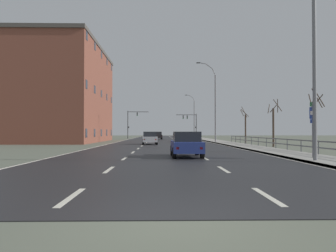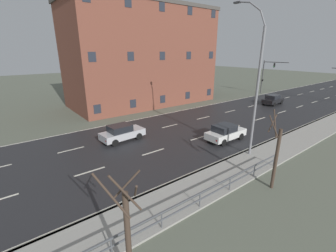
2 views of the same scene
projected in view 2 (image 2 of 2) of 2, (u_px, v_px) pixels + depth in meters
ground_plane at (232, 119)px, 28.82m from camera, size 160.00×160.00×0.12m
road_asphalt_strip at (280, 105)px, 35.72m from camera, size 14.00×120.00×0.03m
street_lamp_midground at (255, 85)px, 17.00m from camera, size 2.85×0.24×11.66m
traffic_signal_left at (267, 72)px, 43.98m from camera, size 4.81×0.36×6.36m
car_near_left at (122, 133)px, 21.44m from camera, size 2.02×4.19×1.57m
car_far_right at (225, 132)px, 21.48m from camera, size 1.85×4.11×1.57m
car_mid_centre at (273, 100)px, 35.94m from camera, size 2.03×4.20×1.57m
brick_building at (143, 56)px, 35.39m from camera, size 10.65×22.55×14.66m
bare_tree_mid at (128, 237)px, 7.50m from camera, size 1.47×1.55×4.94m
bare_tree_far at (276, 155)px, 13.54m from camera, size 0.96×1.15×4.97m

